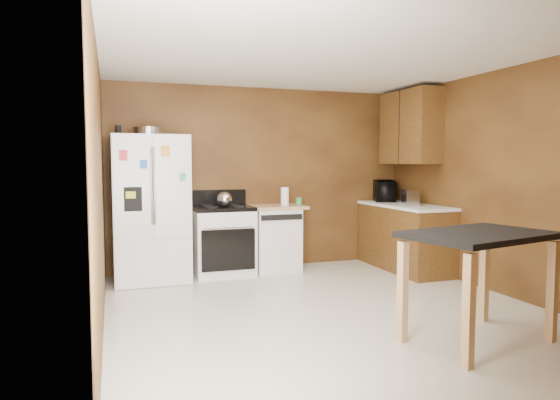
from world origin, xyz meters
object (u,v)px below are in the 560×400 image
roasting_pan (149,131)px  microwave (384,192)px  green_canister (299,201)px  gas_range (223,240)px  toaster (410,197)px  dishwasher (274,237)px  paper_towel (285,197)px  island (479,250)px  pen_cup (118,130)px  kettle (225,199)px  refrigerator (151,209)px

roasting_pan → microwave: bearing=1.7°
roasting_pan → green_canister: 2.19m
roasting_pan → gas_range: bearing=0.8°
toaster → dishwasher: toaster is taller
paper_towel → island: paper_towel is taller
toaster → dishwasher: bearing=177.5°
pen_cup → kettle: 1.54m
refrigerator → paper_towel: bearing=-1.0°
paper_towel → green_canister: paper_towel is taller
gas_range → dishwasher: size_ratio=1.24×
pen_cup → gas_range: pen_cup is taller
refrigerator → gas_range: refrigerator is taller
toaster → gas_range: 2.56m
dishwasher → toaster: bearing=-21.6°
toaster → microwave: 0.74m
paper_towel → island: bearing=-78.4°
microwave → refrigerator: refrigerator is taller
roasting_pan → island: roasting_pan is taller
kettle → toaster: 2.47m
paper_towel → kettle: bearing=-178.9°
paper_towel → microwave: (1.62, 0.18, 0.03)m
pen_cup → toaster: pen_cup is taller
kettle → refrigerator: size_ratio=0.11×
roasting_pan → gas_range: (0.91, 0.01, -1.39)m
toaster → dishwasher: size_ratio=0.32×
toaster → island: 2.65m
refrigerator → island: size_ratio=1.38×
paper_towel → microwave: bearing=6.4°
dishwasher → microwave: bearing=2.1°
gas_range → kettle: bearing=-87.4°
paper_towel → gas_range: 1.00m
pen_cup → kettle: bearing=-0.4°
refrigerator → island: refrigerator is taller
island → roasting_pan: bearing=127.4°
refrigerator → gas_range: (0.91, 0.06, -0.44)m
kettle → dishwasher: (0.72, 0.13, -0.55)m
pen_cup → refrigerator: 1.02m
kettle → green_canister: 1.09m
gas_range → dishwasher: (0.72, 0.02, -0.01)m
refrigerator → roasting_pan: bearing=89.8°
kettle → paper_towel: paper_towel is taller
kettle → island: bearing=-64.3°
pen_cup → dishwasher: size_ratio=0.12×
pen_cup → microwave: (3.72, 0.19, -0.81)m
roasting_pan → pen_cup: (-0.36, -0.09, 0.01)m
roasting_pan → microwave: (3.35, 0.10, -0.81)m
kettle → toaster: bearing=-12.6°
dishwasher → paper_towel: bearing=-47.0°
pen_cup → dishwasher: pen_cup is taller
microwave → island: (-1.00, -3.19, -0.28)m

